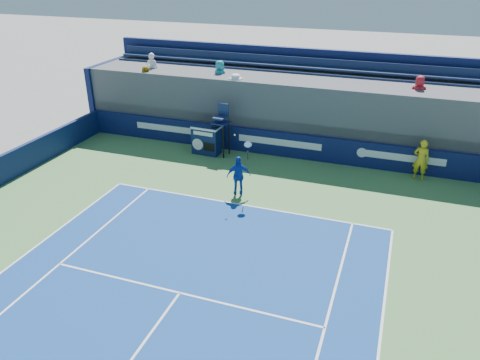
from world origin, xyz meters
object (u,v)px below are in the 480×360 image
(match_clock, at_px, (207,139))
(umpire_chair, at_px, (221,124))
(ball_person, at_px, (421,160))
(tennis_player, at_px, (239,176))

(match_clock, relative_size, umpire_chair, 0.56)
(ball_person, distance_m, tennis_player, 7.77)
(umpire_chair, relative_size, tennis_player, 0.96)
(ball_person, xyz_separation_m, umpire_chair, (-8.89, -0.29, 0.63))
(ball_person, height_order, tennis_player, tennis_player)
(umpire_chair, bearing_deg, ball_person, 1.89)
(ball_person, height_order, umpire_chair, umpire_chair)
(ball_person, bearing_deg, match_clock, 8.79)
(umpire_chair, bearing_deg, match_clock, -175.19)
(match_clock, relative_size, tennis_player, 0.54)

